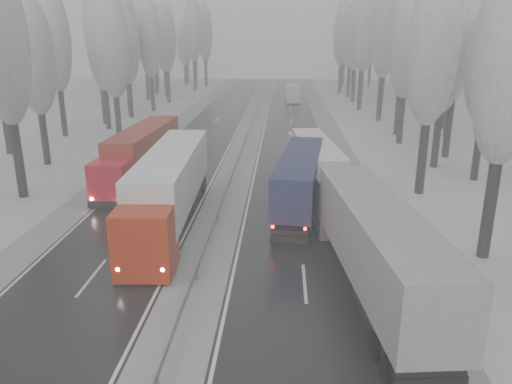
# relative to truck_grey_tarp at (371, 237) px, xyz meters

# --- Properties ---
(carriageway_right) EXTENTS (7.50, 200.00, 0.03)m
(carriageway_right) POSITION_rel_truck_grey_tarp_xyz_m (-2.96, 18.23, -2.56)
(carriageway_right) COLOR black
(carriageway_right) RESTS_ON ground
(carriageway_left) EXTENTS (7.50, 200.00, 0.03)m
(carriageway_left) POSITION_rel_truck_grey_tarp_xyz_m (-13.46, 18.23, -2.56)
(carriageway_left) COLOR black
(carriageway_left) RESTS_ON ground
(median_slush) EXTENTS (3.00, 200.00, 0.04)m
(median_slush) POSITION_rel_truck_grey_tarp_xyz_m (-8.21, 18.23, -2.56)
(median_slush) COLOR #929499
(median_slush) RESTS_ON ground
(shoulder_right) EXTENTS (2.40, 200.00, 0.04)m
(shoulder_right) POSITION_rel_truck_grey_tarp_xyz_m (1.99, 18.23, -2.56)
(shoulder_right) COLOR #929499
(shoulder_right) RESTS_ON ground
(shoulder_left) EXTENTS (2.40, 200.00, 0.04)m
(shoulder_left) POSITION_rel_truck_grey_tarp_xyz_m (-18.41, 18.23, -2.56)
(shoulder_left) COLOR #929499
(shoulder_left) RESTS_ON ground
(median_guardrail) EXTENTS (0.12, 200.00, 0.76)m
(median_guardrail) POSITION_rel_truck_grey_tarp_xyz_m (-8.21, 18.21, -1.98)
(median_guardrail) COLOR slate
(median_guardrail) RESTS_ON ground
(tree_18) EXTENTS (3.60, 3.60, 16.58)m
(tree_18) POSITION_rel_truck_grey_tarp_xyz_m (6.30, 15.26, 8.12)
(tree_18) COLOR black
(tree_18) RESTS_ON ground
(tree_19) EXTENTS (3.60, 3.60, 14.57)m
(tree_19) POSITION_rel_truck_grey_tarp_xyz_m (11.81, 19.26, 6.84)
(tree_19) COLOR black
(tree_19) RESTS_ON ground
(tree_20) EXTENTS (3.60, 3.60, 15.71)m
(tree_20) POSITION_rel_truck_grey_tarp_xyz_m (9.69, 23.39, 7.57)
(tree_20) COLOR black
(tree_20) RESTS_ON ground
(tree_21) EXTENTS (3.60, 3.60, 18.62)m
(tree_21) POSITION_rel_truck_grey_tarp_xyz_m (11.91, 27.39, 9.42)
(tree_21) COLOR black
(tree_21) RESTS_ON ground
(tree_22) EXTENTS (3.60, 3.60, 15.86)m
(tree_22) POSITION_rel_truck_grey_tarp_xyz_m (8.81, 33.83, 7.66)
(tree_22) COLOR black
(tree_22) RESTS_ON ground
(tree_23) EXTENTS (3.60, 3.60, 13.55)m
(tree_23) POSITION_rel_truck_grey_tarp_xyz_m (15.10, 37.83, 6.19)
(tree_23) COLOR black
(tree_23) RESTS_ON ground
(tree_24) EXTENTS (3.60, 3.60, 20.49)m
(tree_24) POSITION_rel_truck_grey_tarp_xyz_m (9.69, 39.25, 10.61)
(tree_24) COLOR black
(tree_24) RESTS_ON ground
(tree_25) EXTENTS (3.60, 3.60, 19.44)m
(tree_25) POSITION_rel_truck_grey_tarp_xyz_m (16.60, 43.25, 9.94)
(tree_25) COLOR black
(tree_25) RESTS_ON ground
(tree_26) EXTENTS (3.60, 3.60, 18.78)m
(tree_26) POSITION_rel_truck_grey_tarp_xyz_m (9.35, 49.50, 9.52)
(tree_26) COLOR black
(tree_26) RESTS_ON ground
(tree_27) EXTENTS (3.60, 3.60, 17.62)m
(tree_27) POSITION_rel_truck_grey_tarp_xyz_m (16.50, 53.50, 8.78)
(tree_27) COLOR black
(tree_27) RESTS_ON ground
(tree_28) EXTENTS (3.60, 3.60, 19.62)m
(tree_28) POSITION_rel_truck_grey_tarp_xyz_m (8.13, 60.18, 10.06)
(tree_28) COLOR black
(tree_28) RESTS_ON ground
(tree_29) EXTENTS (3.60, 3.60, 18.11)m
(tree_29) POSITION_rel_truck_grey_tarp_xyz_m (15.50, 64.18, 9.09)
(tree_29) COLOR black
(tree_29) RESTS_ON ground
(tree_30) EXTENTS (3.60, 3.60, 17.86)m
(tree_30) POSITION_rel_truck_grey_tarp_xyz_m (8.35, 69.93, 8.94)
(tree_30) COLOR black
(tree_30) RESTS_ON ground
(tree_31) EXTENTS (3.60, 3.60, 18.58)m
(tree_31) POSITION_rel_truck_grey_tarp_xyz_m (14.27, 73.93, 9.39)
(tree_31) COLOR black
(tree_31) RESTS_ON ground
(tree_32) EXTENTS (3.60, 3.60, 17.33)m
(tree_32) POSITION_rel_truck_grey_tarp_xyz_m (8.42, 77.44, 8.60)
(tree_32) COLOR black
(tree_32) RESTS_ON ground
(tree_33) EXTENTS (3.60, 3.60, 14.33)m
(tree_33) POSITION_rel_truck_grey_tarp_xyz_m (11.56, 81.44, 6.68)
(tree_33) COLOR black
(tree_33) RESTS_ON ground
(tree_34) EXTENTS (3.60, 3.60, 17.63)m
(tree_34) POSITION_rel_truck_grey_tarp_xyz_m (7.52, 84.54, 8.79)
(tree_34) COLOR black
(tree_34) RESTS_ON ground
(tree_35) EXTENTS (3.60, 3.60, 18.25)m
(tree_35) POSITION_rel_truck_grey_tarp_xyz_m (16.73, 88.54, 9.19)
(tree_35) COLOR black
(tree_35) RESTS_ON ground
(tree_36) EXTENTS (3.60, 3.60, 20.23)m
(tree_36) POSITION_rel_truck_grey_tarp_xyz_m (8.83, 94.39, 10.44)
(tree_36) COLOR black
(tree_36) RESTS_ON ground
(tree_37) EXTENTS (3.60, 3.60, 16.37)m
(tree_37) POSITION_rel_truck_grey_tarp_xyz_m (15.81, 98.39, 7.99)
(tree_37) COLOR black
(tree_37) RESTS_ON ground
(tree_38) EXTENTS (3.60, 3.60, 17.97)m
(tree_38) POSITION_rel_truck_grey_tarp_xyz_m (10.52, 104.95, 9.01)
(tree_38) COLOR black
(tree_38) RESTS_ON ground
(tree_39) EXTENTS (3.60, 3.60, 16.19)m
(tree_39) POSITION_rel_truck_grey_tarp_xyz_m (13.34, 108.95, 7.87)
(tree_39) COLOR black
(tree_39) RESTS_ON ground
(tree_58) EXTENTS (3.60, 3.60, 17.21)m
(tree_58) POSITION_rel_truck_grey_tarp_xyz_m (-23.34, 12.79, 8.52)
(tree_58) COLOR black
(tree_58) RESTS_ON ground
(tree_60) EXTENTS (3.60, 3.60, 14.84)m
(tree_60) POSITION_rel_truck_grey_tarp_xyz_m (-25.96, 22.42, 7.01)
(tree_60) COLOR black
(tree_60) RESTS_ON ground
(tree_62) EXTENTS (3.60, 3.60, 16.04)m
(tree_62) POSITION_rel_truck_grey_tarp_xyz_m (-22.15, 31.95, 7.78)
(tree_62) COLOR black
(tree_62) RESTS_ON ground
(tree_63) EXTENTS (3.60, 3.60, 16.88)m
(tree_63) POSITION_rel_truck_grey_tarp_xyz_m (-30.06, 35.95, 8.32)
(tree_63) COLOR black
(tree_63) RESTS_ON ground
(tree_64) EXTENTS (3.60, 3.60, 15.42)m
(tree_64) POSITION_rel_truck_grey_tarp_xyz_m (-26.47, 40.94, 7.38)
(tree_64) COLOR black
(tree_64) RESTS_ON ground
(tree_65) EXTENTS (3.60, 3.60, 19.48)m
(tree_65) POSITION_rel_truck_grey_tarp_xyz_m (-28.26, 44.94, 9.97)
(tree_65) COLOR black
(tree_65) RESTS_ON ground
(tree_66) EXTENTS (3.60, 3.60, 15.23)m
(tree_66) POSITION_rel_truck_grey_tarp_xyz_m (-26.37, 50.57, 7.26)
(tree_66) COLOR black
(tree_66) RESTS_ON ground
(tree_67) EXTENTS (3.60, 3.60, 17.09)m
(tree_67) POSITION_rel_truck_grey_tarp_xyz_m (-27.76, 54.57, 8.45)
(tree_67) COLOR black
(tree_67) RESTS_ON ground
(tree_68) EXTENTS (3.60, 3.60, 16.65)m
(tree_68) POSITION_rel_truck_grey_tarp_xyz_m (-24.79, 57.34, 8.17)
(tree_68) COLOR black
(tree_68) RESTS_ON ground
(tree_69) EXTENTS (3.60, 3.60, 19.35)m
(tree_69) POSITION_rel_truck_grey_tarp_xyz_m (-29.63, 61.34, 9.88)
(tree_69) COLOR black
(tree_69) RESTS_ON ground
(tree_70) EXTENTS (3.60, 3.60, 17.09)m
(tree_70) POSITION_rel_truck_grey_tarp_xyz_m (-24.54, 67.42, 8.45)
(tree_70) COLOR black
(tree_70) RESTS_ON ground
(tree_71) EXTENTS (3.60, 3.60, 19.61)m
(tree_71) POSITION_rel_truck_grey_tarp_xyz_m (-29.30, 71.42, 10.05)
(tree_71) COLOR black
(tree_71) RESTS_ON ground
(tree_72) EXTENTS (3.60, 3.60, 15.11)m
(tree_72) POSITION_rel_truck_grey_tarp_xyz_m (-27.14, 76.76, 7.18)
(tree_72) COLOR black
(tree_72) RESTS_ON ground
(tree_73) EXTENTS (3.60, 3.60, 17.22)m
(tree_73) POSITION_rel_truck_grey_tarp_xyz_m (-30.03, 80.76, 8.53)
(tree_73) COLOR black
(tree_73) RESTS_ON ground
(tree_74) EXTENTS (3.60, 3.60, 19.68)m
(tree_74) POSITION_rel_truck_grey_tarp_xyz_m (-23.28, 87.55, 10.10)
(tree_74) COLOR black
(tree_74) RESTS_ON ground
(tree_75) EXTENTS (3.60, 3.60, 18.60)m
(tree_75) POSITION_rel_truck_grey_tarp_xyz_m (-32.41, 91.55, 9.41)
(tree_75) COLOR black
(tree_75) RESTS_ON ground
(tree_76) EXTENTS (3.60, 3.60, 18.55)m
(tree_76) POSITION_rel_truck_grey_tarp_xyz_m (-22.26, 96.94, 9.37)
(tree_76) COLOR black
(tree_76) RESTS_ON ground
(tree_77) EXTENTS (3.60, 3.60, 14.32)m
(tree_77) POSITION_rel_truck_grey_tarp_xyz_m (-27.87, 100.94, 6.68)
(tree_77) COLOR black
(tree_77) RESTS_ON ground
(tree_78) EXTENTS (3.60, 3.60, 19.55)m
(tree_78) POSITION_rel_truck_grey_tarp_xyz_m (-25.77, 103.53, 10.01)
(tree_78) COLOR black
(tree_78) RESTS_ON ground
(tree_79) EXTENTS (3.60, 3.60, 17.07)m
(tree_79) POSITION_rel_truck_grey_tarp_xyz_m (-28.54, 107.53, 8.43)
(tree_79) COLOR black
(tree_79) RESTS_ON ground
(truck_grey_tarp) EXTENTS (4.53, 17.37, 4.42)m
(truck_grey_tarp) POSITION_rel_truck_grey_tarp_xyz_m (0.00, 0.00, 0.00)
(truck_grey_tarp) COLOR #46454A
(truck_grey_tarp) RESTS_ON ground
(truck_blue_box) EXTENTS (4.12, 15.32, 3.89)m
(truck_blue_box) POSITION_rel_truck_grey_tarp_xyz_m (-2.82, 11.93, -0.31)
(truck_blue_box) COLOR #1C1C47
(truck_blue_box) RESTS_ON ground
(truck_cream_box) EXTENTS (3.82, 14.84, 3.77)m
(truck_cream_box) POSITION_rel_truck_grey_tarp_xyz_m (-1.65, 16.77, -0.38)
(truck_cream_box) COLOR #AFAD9B
(truck_cream_box) RESTS_ON ground
(box_truck_distant) EXTENTS (2.63, 8.25, 3.07)m
(box_truck_distant) POSITION_rel_truck_grey_tarp_xyz_m (-2.41, 69.67, -1.02)
(box_truck_distant) COLOR #B7BABE
(box_truck_distant) RESTS_ON ground
(truck_red_white) EXTENTS (3.51, 17.94, 4.58)m
(truck_red_white) POSITION_rel_truck_grey_tarp_xyz_m (-11.06, 7.51, 0.09)
(truck_red_white) COLOR #AA2209
(truck_red_white) RESTS_ON ground
(truck_red_red) EXTENTS (3.18, 16.21, 4.14)m
(truck_red_red) POSITION_rel_truck_grey_tarp_xyz_m (-15.75, 17.95, -0.16)
(truck_red_red) COLOR red
(truck_red_red) RESTS_ON ground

